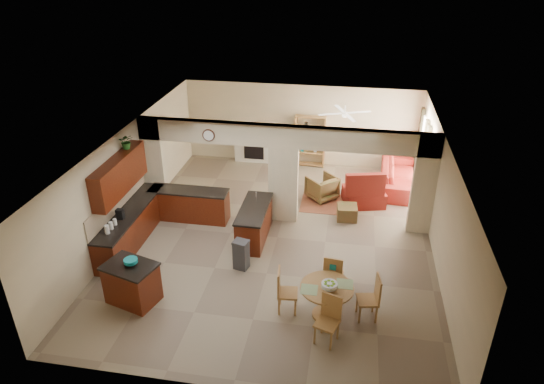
% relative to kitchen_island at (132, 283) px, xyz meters
% --- Properties ---
extents(floor, '(10.00, 10.00, 0.00)m').
position_rel_kitchen_island_xyz_m(floor, '(2.69, 3.04, -0.47)').
color(floor, '#807159').
rests_on(floor, ground).
extents(ceiling, '(10.00, 10.00, 0.00)m').
position_rel_kitchen_island_xyz_m(ceiling, '(2.69, 3.04, 2.33)').
color(ceiling, white).
rests_on(ceiling, wall_back).
extents(wall_back, '(8.00, 0.00, 8.00)m').
position_rel_kitchen_island_xyz_m(wall_back, '(2.69, 8.04, 0.93)').
color(wall_back, '#C0B08C').
rests_on(wall_back, floor).
extents(wall_front, '(8.00, 0.00, 8.00)m').
position_rel_kitchen_island_xyz_m(wall_front, '(2.69, -1.96, 0.93)').
color(wall_front, '#C0B08C').
rests_on(wall_front, floor).
extents(wall_left, '(0.00, 10.00, 10.00)m').
position_rel_kitchen_island_xyz_m(wall_left, '(-1.31, 3.04, 0.93)').
color(wall_left, '#C0B08C').
rests_on(wall_left, floor).
extents(wall_right, '(0.00, 10.00, 10.00)m').
position_rel_kitchen_island_xyz_m(wall_right, '(6.69, 3.04, 0.93)').
color(wall_right, '#C0B08C').
rests_on(wall_right, floor).
extents(partition_left_pier, '(0.60, 0.25, 2.80)m').
position_rel_kitchen_island_xyz_m(partition_left_pier, '(-1.01, 4.04, 0.93)').
color(partition_left_pier, '#C0B08C').
rests_on(partition_left_pier, floor).
extents(partition_center_pier, '(0.80, 0.25, 2.20)m').
position_rel_kitchen_island_xyz_m(partition_center_pier, '(2.69, 4.04, 0.63)').
color(partition_center_pier, '#C0B08C').
rests_on(partition_center_pier, floor).
extents(partition_right_pier, '(0.60, 0.25, 2.80)m').
position_rel_kitchen_island_xyz_m(partition_right_pier, '(6.39, 4.04, 0.93)').
color(partition_right_pier, '#C0B08C').
rests_on(partition_right_pier, floor).
extents(partition_header, '(8.00, 0.25, 0.60)m').
position_rel_kitchen_island_xyz_m(partition_header, '(2.69, 4.04, 2.03)').
color(partition_header, '#C0B08C').
rests_on(partition_header, partition_center_pier).
extents(kitchen_counter, '(2.52, 3.29, 1.48)m').
position_rel_kitchen_island_xyz_m(kitchen_counter, '(-0.57, 2.79, -0.01)').
color(kitchen_counter, '#3D0C07').
rests_on(kitchen_counter, floor).
extents(upper_cabinets, '(0.35, 2.40, 0.90)m').
position_rel_kitchen_island_xyz_m(upper_cabinets, '(-1.13, 2.24, 1.45)').
color(upper_cabinets, '#3D0C07').
rests_on(upper_cabinets, wall_left).
extents(peninsula, '(0.70, 1.85, 0.91)m').
position_rel_kitchen_island_xyz_m(peninsula, '(2.09, 2.92, -0.01)').
color(peninsula, '#3D0C07').
rests_on(peninsula, floor).
extents(wall_clock, '(0.34, 0.03, 0.34)m').
position_rel_kitchen_island_xyz_m(wall_clock, '(0.69, 3.89, 1.98)').
color(wall_clock, '#50291A').
rests_on(wall_clock, partition_header).
extents(rug, '(1.60, 1.30, 0.01)m').
position_rel_kitchen_island_xyz_m(rug, '(3.89, 5.14, -0.47)').
color(rug, '#935735').
rests_on(rug, floor).
extents(fireplace, '(1.60, 0.35, 1.20)m').
position_rel_kitchen_island_xyz_m(fireplace, '(1.09, 7.87, 0.14)').
color(fireplace, silver).
rests_on(fireplace, floor).
extents(shelving_unit, '(1.00, 0.32, 1.80)m').
position_rel_kitchen_island_xyz_m(shelving_unit, '(3.04, 7.86, 0.43)').
color(shelving_unit, '#995F34').
rests_on(shelving_unit, floor).
extents(window_a, '(0.02, 0.90, 1.90)m').
position_rel_kitchen_island_xyz_m(window_a, '(6.66, 5.34, 0.73)').
color(window_a, white).
rests_on(window_a, wall_right).
extents(window_b, '(0.02, 0.90, 1.90)m').
position_rel_kitchen_island_xyz_m(window_b, '(6.66, 7.04, 0.73)').
color(window_b, white).
rests_on(window_b, wall_right).
extents(glazed_door, '(0.02, 0.70, 2.10)m').
position_rel_kitchen_island_xyz_m(glazed_door, '(6.66, 6.19, 0.58)').
color(glazed_door, white).
rests_on(glazed_door, wall_right).
extents(drape_a_left, '(0.10, 0.28, 2.30)m').
position_rel_kitchen_island_xyz_m(drape_a_left, '(6.62, 4.74, 0.73)').
color(drape_a_left, '#44251B').
rests_on(drape_a_left, wall_right).
extents(drape_a_right, '(0.10, 0.28, 2.30)m').
position_rel_kitchen_island_xyz_m(drape_a_right, '(6.62, 5.94, 0.73)').
color(drape_a_right, '#44251B').
rests_on(drape_a_right, wall_right).
extents(drape_b_left, '(0.10, 0.28, 2.30)m').
position_rel_kitchen_island_xyz_m(drape_b_left, '(6.62, 6.44, 0.73)').
color(drape_b_left, '#44251B').
rests_on(drape_b_left, wall_right).
extents(drape_b_right, '(0.10, 0.28, 2.30)m').
position_rel_kitchen_island_xyz_m(drape_b_right, '(6.62, 7.64, 0.73)').
color(drape_b_right, '#44251B').
rests_on(drape_b_right, wall_right).
extents(ceiling_fan, '(1.00, 1.00, 0.10)m').
position_rel_kitchen_island_xyz_m(ceiling_fan, '(4.19, 6.04, 2.09)').
color(ceiling_fan, white).
rests_on(ceiling_fan, ceiling).
extents(kitchen_island, '(1.25, 1.05, 0.94)m').
position_rel_kitchen_island_xyz_m(kitchen_island, '(0.00, 0.00, 0.00)').
color(kitchen_island, '#3D0C07').
rests_on(kitchen_island, floor).
extents(teal_bowl, '(0.29, 0.29, 0.14)m').
position_rel_kitchen_island_xyz_m(teal_bowl, '(0.04, 0.03, 0.53)').
color(teal_bowl, teal).
rests_on(teal_bowl, kitchen_island).
extents(trash_can, '(0.38, 0.35, 0.70)m').
position_rel_kitchen_island_xyz_m(trash_can, '(2.05, 1.57, -0.12)').
color(trash_can, '#2F2E31').
rests_on(trash_can, floor).
extents(dining_table, '(1.11, 1.11, 0.76)m').
position_rel_kitchen_island_xyz_m(dining_table, '(4.18, 0.22, 0.03)').
color(dining_table, '#995F34').
rests_on(dining_table, floor).
extents(fruit_bowl, '(0.33, 0.33, 0.18)m').
position_rel_kitchen_island_xyz_m(fruit_bowl, '(4.22, 0.15, 0.37)').
color(fruit_bowl, '#74B426').
rests_on(fruit_bowl, dining_table).
extents(sofa, '(2.71, 1.18, 0.78)m').
position_rel_kitchen_island_xyz_m(sofa, '(5.99, 6.68, -0.08)').
color(sofa, maroon).
rests_on(sofa, floor).
extents(chaise, '(1.35, 1.20, 0.46)m').
position_rel_kitchen_island_xyz_m(chaise, '(4.94, 5.34, -0.24)').
color(chaise, maroon).
rests_on(chaise, floor).
extents(armchair, '(1.11, 1.12, 0.73)m').
position_rel_kitchen_island_xyz_m(armchair, '(3.68, 5.47, -0.11)').
color(armchair, maroon).
rests_on(armchair, floor).
extents(ottoman, '(0.60, 0.60, 0.40)m').
position_rel_kitchen_island_xyz_m(ottoman, '(4.48, 4.36, -0.27)').
color(ottoman, maroon).
rests_on(ottoman, floor).
extents(plant, '(0.44, 0.41, 0.39)m').
position_rel_kitchen_island_xyz_m(plant, '(-1.13, 2.84, 2.09)').
color(plant, '#144D16').
rests_on(plant, upper_cabinets).
extents(chair_north, '(0.46, 0.46, 1.02)m').
position_rel_kitchen_island_xyz_m(chair_north, '(4.27, 0.95, 0.08)').
color(chair_north, '#995F34').
rests_on(chair_north, floor).
extents(chair_east, '(0.49, 0.49, 1.02)m').
position_rel_kitchen_island_xyz_m(chair_east, '(5.10, 0.32, 0.08)').
color(chair_east, '#995F34').
rests_on(chair_east, floor).
extents(chair_south, '(0.54, 0.54, 1.02)m').
position_rel_kitchen_island_xyz_m(chair_south, '(4.27, -0.44, 0.08)').
color(chair_south, '#995F34').
rests_on(chair_south, floor).
extents(chair_west, '(0.46, 0.46, 1.02)m').
position_rel_kitchen_island_xyz_m(chair_west, '(3.28, 0.25, 0.08)').
color(chair_west, '#995F34').
rests_on(chair_west, floor).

